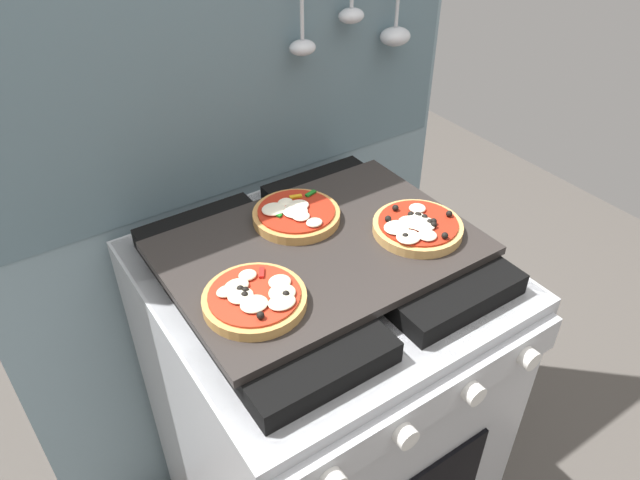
# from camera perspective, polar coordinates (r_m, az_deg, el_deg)

# --- Properties ---
(kitchen_backsplash) EXTENTS (1.10, 0.09, 1.55)m
(kitchen_backsplash) POSITION_cam_1_polar(r_m,az_deg,el_deg) (1.36, -7.77, 2.34)
(kitchen_backsplash) COLOR #7A939E
(kitchen_backsplash) RESTS_ON ground_plane
(stove) EXTENTS (0.60, 0.64, 0.90)m
(stove) POSITION_cam_1_polar(r_m,az_deg,el_deg) (1.38, 0.04, -16.04)
(stove) COLOR #B7BABF
(stove) RESTS_ON ground_plane
(baking_tray) EXTENTS (0.54, 0.38, 0.02)m
(baking_tray) POSITION_cam_1_polar(r_m,az_deg,el_deg) (1.05, 0.00, -0.78)
(baking_tray) COLOR #2D2826
(baking_tray) RESTS_ON stove
(pizza_left) EXTENTS (0.16, 0.16, 0.03)m
(pizza_left) POSITION_cam_1_polar(r_m,az_deg,el_deg) (0.93, -6.25, -5.59)
(pizza_left) COLOR tan
(pizza_left) RESTS_ON baking_tray
(pizza_right) EXTENTS (0.16, 0.16, 0.03)m
(pizza_right) POSITION_cam_1_polar(r_m,az_deg,el_deg) (1.09, 9.34, 1.29)
(pizza_right) COLOR tan
(pizza_right) RESTS_ON baking_tray
(pizza_center) EXTENTS (0.16, 0.16, 0.03)m
(pizza_center) POSITION_cam_1_polar(r_m,az_deg,el_deg) (1.11, -2.35, 2.48)
(pizza_center) COLOR #C18947
(pizza_center) RESTS_ON baking_tray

